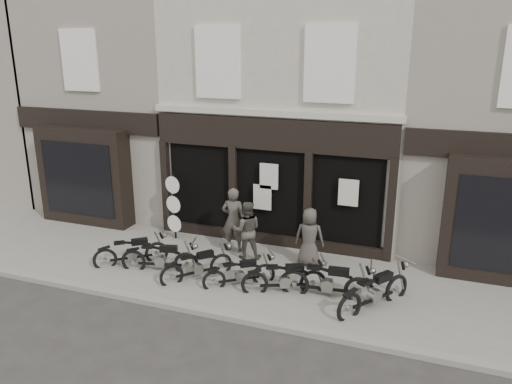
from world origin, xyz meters
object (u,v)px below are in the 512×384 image
(motorcycle_1, at_px, (161,260))
(man_left, at_px, (234,220))
(motorcycle_0, at_px, (132,254))
(man_centre, at_px, (247,230))
(man_right, at_px, (309,237))
(motorcycle_2, at_px, (198,268))
(advert_sign_post, at_px, (174,210))
(motorcycle_3, at_px, (240,276))
(motorcycle_6, at_px, (375,295))
(motorcycle_5, at_px, (328,285))
(motorcycle_4, at_px, (285,281))

(motorcycle_1, height_order, man_left, man_left)
(motorcycle_0, bearing_deg, man_centre, -12.84)
(motorcycle_0, xyz_separation_m, man_centre, (2.84, 1.40, 0.56))
(man_right, bearing_deg, man_left, -10.69)
(man_right, bearing_deg, man_centre, -0.62)
(motorcycle_2, relative_size, advert_sign_post, 0.75)
(motorcycle_3, height_order, advert_sign_post, advert_sign_post)
(motorcycle_6, height_order, man_right, man_right)
(motorcycle_5, height_order, motorcycle_6, motorcycle_6)
(motorcycle_0, bearing_deg, motorcycle_2, -43.98)
(man_centre, bearing_deg, motorcycle_4, 117.44)
(motorcycle_1, distance_m, man_right, 4.02)
(motorcycle_5, relative_size, man_right, 1.40)
(motorcycle_5, bearing_deg, advert_sign_post, 153.18)
(motorcycle_3, distance_m, advert_sign_post, 3.76)
(motorcycle_4, height_order, advert_sign_post, advert_sign_post)
(motorcycle_2, distance_m, motorcycle_4, 2.33)
(man_left, bearing_deg, motorcycle_0, 31.83)
(motorcycle_0, height_order, man_left, man_left)
(motorcycle_4, bearing_deg, motorcycle_6, -23.76)
(motorcycle_4, bearing_deg, advert_sign_post, 129.81)
(motorcycle_2, height_order, motorcycle_4, motorcycle_4)
(motorcycle_1, distance_m, motorcycle_2, 1.11)
(motorcycle_6, bearing_deg, motorcycle_5, 119.31)
(motorcycle_0, relative_size, man_left, 0.90)
(motorcycle_6, bearing_deg, advert_sign_post, 106.94)
(motorcycle_0, relative_size, motorcycle_3, 1.05)
(motorcycle_3, distance_m, motorcycle_5, 2.19)
(motorcycle_5, height_order, man_right, man_right)
(motorcycle_3, bearing_deg, man_right, 16.38)
(motorcycle_2, distance_m, motorcycle_6, 4.47)
(motorcycle_3, height_order, man_left, man_left)
(motorcycle_2, bearing_deg, motorcycle_4, -47.78)
(motorcycle_3, xyz_separation_m, motorcycle_5, (2.19, 0.14, 0.07))
(motorcycle_0, height_order, man_right, man_right)
(motorcycle_0, relative_size, motorcycle_2, 1.03)
(motorcycle_5, bearing_deg, motorcycle_3, 177.82)
(motorcycle_1, xyz_separation_m, motorcycle_3, (2.28, -0.02, -0.04))
(man_right, bearing_deg, advert_sign_post, -11.40)
(advert_sign_post, bearing_deg, motorcycle_5, -10.22)
(man_centre, bearing_deg, motorcycle_5, 132.90)
(motorcycle_2, relative_size, motorcycle_5, 0.73)
(man_centre, distance_m, man_right, 1.75)
(motorcycle_1, distance_m, advert_sign_post, 2.33)
(motorcycle_1, relative_size, motorcycle_2, 1.26)
(man_left, relative_size, advert_sign_post, 0.87)
(motorcycle_0, bearing_deg, motorcycle_4, -40.85)
(motorcycle_1, relative_size, man_right, 1.29)
(man_centre, relative_size, advert_sign_post, 0.76)
(motorcycle_4, bearing_deg, man_centre, 112.48)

